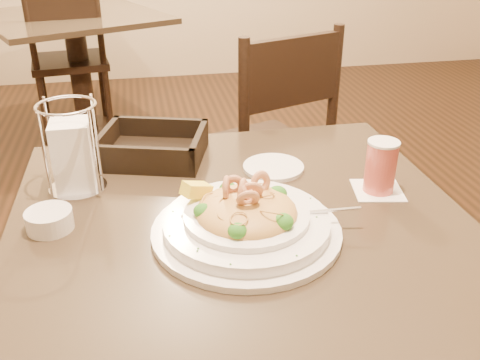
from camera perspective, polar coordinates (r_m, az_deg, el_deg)
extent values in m
cylinder|color=black|center=(1.28, 0.18, -18.37)|extent=(0.12, 0.12, 0.67)
cube|color=#433626|center=(1.05, 0.21, -5.08)|extent=(0.90, 0.90, 0.03)
cylinder|color=black|center=(3.46, -15.85, 4.93)|extent=(0.52, 0.52, 0.03)
cylinder|color=black|center=(3.35, -16.61, 10.43)|extent=(0.12, 0.12, 0.67)
cube|color=#433626|center=(3.27, -17.44, 16.25)|extent=(1.18, 1.18, 0.03)
cube|color=black|center=(2.00, 2.13, 3.02)|extent=(0.54, 0.54, 0.04)
cylinder|color=black|center=(2.33, 3.35, 0.26)|extent=(0.04, 0.04, 0.43)
cylinder|color=black|center=(2.17, -4.56, -1.97)|extent=(0.04, 0.04, 0.43)
cylinder|color=black|center=(2.08, 8.90, -3.63)|extent=(0.04, 0.04, 0.43)
cylinder|color=black|center=(1.90, 0.38, -6.56)|extent=(0.04, 0.04, 0.43)
cylinder|color=black|center=(1.88, 9.96, 9.14)|extent=(0.04, 0.04, 0.46)
cylinder|color=black|center=(1.68, 0.43, 7.31)|extent=(0.04, 0.04, 0.46)
cube|color=black|center=(1.74, 5.60, 11.42)|extent=(0.35, 0.15, 0.22)
cube|color=black|center=(3.36, -17.70, 11.93)|extent=(0.47, 0.47, 0.04)
cylinder|color=black|center=(3.61, -14.44, 9.44)|extent=(0.04, 0.04, 0.43)
cylinder|color=black|center=(3.60, -20.17, 8.60)|extent=(0.04, 0.04, 0.43)
cylinder|color=black|center=(3.27, -13.81, 7.64)|extent=(0.04, 0.04, 0.43)
cylinder|color=black|center=(3.26, -20.12, 6.72)|extent=(0.04, 0.04, 0.43)
cylinder|color=black|center=(3.14, -14.82, 15.98)|extent=(0.04, 0.04, 0.46)
cylinder|color=black|center=(3.14, -21.57, 15.00)|extent=(0.04, 0.04, 0.46)
cube|color=black|center=(3.12, -18.48, 17.30)|extent=(0.36, 0.08, 0.22)
cylinder|color=white|center=(1.00, 0.68, -5.46)|extent=(0.35, 0.35, 0.01)
cylinder|color=white|center=(0.99, 0.69, -4.60)|extent=(0.31, 0.31, 0.02)
cylinder|color=white|center=(0.99, 0.69, -3.78)|extent=(0.23, 0.23, 0.01)
ellipsoid|color=#BF9146|center=(0.98, 0.69, -3.45)|extent=(0.19, 0.19, 0.07)
cube|color=yellow|center=(1.02, -4.68, -1.06)|extent=(0.07, 0.06, 0.04)
cube|color=silver|center=(1.01, 9.15, -3.26)|extent=(0.13, 0.03, 0.01)
cube|color=silver|center=(0.99, 5.23, -3.48)|extent=(0.04, 0.02, 0.00)
torus|color=#BF9146|center=(0.98, 0.96, -2.85)|extent=(0.03, 0.04, 0.02)
torus|color=#BF9146|center=(0.91, -0.11, -4.13)|extent=(0.05, 0.04, 0.02)
torus|color=#BF9146|center=(0.98, 2.83, -1.58)|extent=(0.03, 0.03, 0.02)
torus|color=#BF9146|center=(0.97, -2.38, -2.47)|extent=(0.04, 0.03, 0.03)
torus|color=#BF9146|center=(0.97, 2.75, -3.32)|extent=(0.04, 0.04, 0.02)
torus|color=#BF9146|center=(0.99, -2.72, -2.45)|extent=(0.07, 0.06, 0.03)
torus|color=#BF9146|center=(1.01, 1.26, -0.70)|extent=(0.05, 0.05, 0.02)
torus|color=#BF9146|center=(0.99, 0.06, -2.46)|extent=(0.03, 0.03, 0.03)
torus|color=#BF9146|center=(0.96, -1.15, -2.74)|extent=(0.05, 0.05, 0.02)
torus|color=#BF9146|center=(0.93, -0.27, -4.25)|extent=(0.04, 0.04, 0.03)
torus|color=#BF9146|center=(0.98, 0.22, -1.90)|extent=(0.04, 0.04, 0.02)
torus|color=#BF9146|center=(0.94, 0.71, -4.25)|extent=(0.04, 0.05, 0.03)
torus|color=#BF9146|center=(0.99, 3.13, -2.52)|extent=(0.05, 0.05, 0.03)
torus|color=#BF9146|center=(0.93, 3.41, -3.53)|extent=(0.04, 0.04, 0.03)
torus|color=#BF9146|center=(0.93, -1.41, -3.84)|extent=(0.05, 0.05, 0.01)
torus|color=#BF9146|center=(0.92, 1.47, -5.02)|extent=(0.03, 0.03, 0.02)
torus|color=#BF9146|center=(0.93, 3.10, -4.71)|extent=(0.04, 0.04, 0.02)
torus|color=#BF9146|center=(0.97, 1.66, -2.95)|extent=(0.04, 0.05, 0.03)
torus|color=#BF9146|center=(0.97, 1.28, -2.09)|extent=(0.06, 0.07, 0.02)
torus|color=tan|center=(0.99, 2.21, -0.28)|extent=(0.05, 0.04, 0.05)
torus|color=tan|center=(0.96, 0.21, -1.09)|extent=(0.03, 0.05, 0.04)
torus|color=tan|center=(0.96, 1.25, -1.15)|extent=(0.05, 0.04, 0.05)
torus|color=tan|center=(0.97, -1.46, -0.84)|extent=(0.03, 0.05, 0.04)
torus|color=tan|center=(0.94, 0.86, -2.04)|extent=(0.04, 0.03, 0.04)
torus|color=tan|center=(0.98, -0.69, -0.60)|extent=(0.05, 0.03, 0.05)
torus|color=tan|center=(0.96, 0.76, -1.15)|extent=(0.04, 0.05, 0.04)
ellipsoid|color=#1F5B14|center=(1.03, 4.02, -1.44)|extent=(0.04, 0.04, 0.03)
ellipsoid|color=#1F5B14|center=(1.04, -1.28, -0.94)|extent=(0.03, 0.03, 0.03)
ellipsoid|color=#1F5B14|center=(0.97, -3.99, -3.31)|extent=(0.03, 0.03, 0.03)
ellipsoid|color=#1F5B14|center=(0.91, -0.25, -5.44)|extent=(0.04, 0.04, 0.03)
ellipsoid|color=#1F5B14|center=(0.94, 4.58, -4.47)|extent=(0.04, 0.04, 0.03)
cube|color=#266619|center=(1.00, 8.18, -3.91)|extent=(0.00, 0.00, 0.00)
cube|color=#266619|center=(1.06, 7.53, -1.93)|extent=(0.00, 0.00, 0.00)
cube|color=#266619|center=(0.94, -7.52, -5.91)|extent=(0.00, 0.00, 0.00)
cube|color=#266619|center=(0.90, -4.58, -7.54)|extent=(0.00, 0.00, 0.00)
cube|color=#266619|center=(1.09, 3.64, -0.78)|extent=(0.00, 0.00, 0.00)
cube|color=#266619|center=(0.91, -4.49, -7.30)|extent=(0.00, 0.00, 0.00)
cube|color=#266619|center=(0.87, -1.02, -8.96)|extent=(0.00, 0.00, 0.00)
cube|color=#266619|center=(1.09, -2.53, -0.93)|extent=(0.00, 0.00, 0.00)
cube|color=#266619|center=(1.01, -7.18, -3.32)|extent=(0.00, 0.00, 0.00)
cube|color=#266619|center=(0.89, 6.08, -8.02)|extent=(0.00, 0.00, 0.00)
cube|color=#266619|center=(1.09, -3.17, -0.78)|extent=(0.00, 0.00, 0.00)
cube|color=white|center=(1.19, 14.46, -1.08)|extent=(0.12, 0.12, 0.00)
cylinder|color=#CF5649|center=(1.16, 14.78, 1.38)|extent=(0.06, 0.06, 0.11)
cylinder|color=white|center=(1.14, 15.11, 3.88)|extent=(0.07, 0.07, 0.01)
cube|color=black|center=(1.32, -9.24, 2.75)|extent=(0.29, 0.26, 0.02)
cube|color=black|center=(1.28, -4.39, 3.93)|extent=(0.07, 0.19, 0.05)
cube|color=black|center=(1.34, -14.10, 4.20)|extent=(0.07, 0.19, 0.05)
cube|color=black|center=(1.39, -8.44, 5.59)|extent=(0.24, 0.08, 0.05)
cube|color=black|center=(1.22, -10.39, 2.38)|extent=(0.24, 0.08, 0.05)
cylinder|color=silver|center=(1.21, -16.85, -0.77)|extent=(0.12, 0.12, 0.01)
torus|color=silver|center=(1.14, -18.12, 7.58)|extent=(0.12, 0.12, 0.01)
cube|color=white|center=(1.18, -17.35, 2.55)|extent=(0.09, 0.09, 0.15)
cylinder|color=silver|center=(1.13, -20.05, 2.25)|extent=(0.01, 0.01, 0.19)
cylinder|color=silver|center=(1.12, -15.27, 2.71)|extent=(0.01, 0.01, 0.19)
cylinder|color=silver|center=(1.22, -19.52, 4.12)|extent=(0.01, 0.01, 0.19)
cylinder|color=silver|center=(1.21, -15.07, 4.56)|extent=(0.01, 0.01, 0.19)
cylinder|color=white|center=(1.25, 3.58, 1.37)|extent=(0.18, 0.18, 0.01)
cylinder|color=white|center=(1.08, -19.66, -4.04)|extent=(0.09, 0.09, 0.04)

